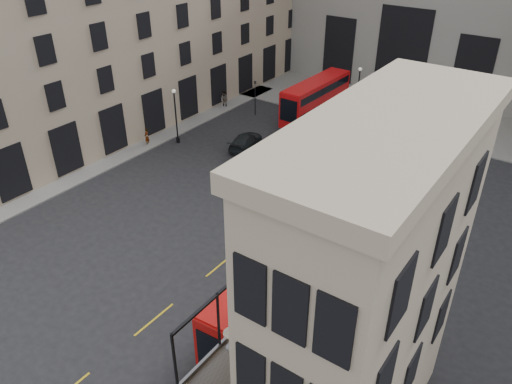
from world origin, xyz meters
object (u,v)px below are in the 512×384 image
Objects in this scene: bus_far at (316,97)px; car_a at (303,143)px; traffic_light_near at (285,198)px; cafe_chair_d at (337,278)px; car_c at (245,141)px; pedestrian_d at (482,148)px; bicycle at (277,229)px; car_b at (364,140)px; pedestrian_b at (308,103)px; pedestrian_c at (418,109)px; cafe_chair_b at (289,344)px; street_lamp_a at (176,119)px; cafe_chair_c at (321,314)px; traffic_light_far at (255,93)px; cafe_table_far at (309,264)px; cafe_table_near at (231,338)px; cafe_table_mid at (267,321)px; street_lamp_b at (357,95)px; pedestrian_a at (225,100)px; cyclist at (261,185)px; bus_near at (272,290)px.

bus_far is 2.49× the size of car_a.
traffic_light_near is 4.44× the size of cafe_chair_d.
car_c is 2.94× the size of pedestrian_d.
cafe_chair_d is (-0.40, -28.18, 4.08)m from pedestrian_d.
bus_far is at bearing 28.85° from bicycle.
car_b is 2.39× the size of pedestrian_b.
cafe_chair_b reaches higher than pedestrian_c.
cafe_chair_c is (24.60, -16.72, 2.48)m from street_lamp_a.
traffic_light_far is 31.85m from cafe_table_far.
cafe_table_mid is at bearing 70.27° from cafe_table_near.
street_lamp_b reaches higher than car_c.
street_lamp_a reaches higher than car_a.
cafe_table_mid is 0.81× the size of cafe_chair_d.
traffic_light_far reaches higher than pedestrian_a.
cyclist is (1.10, -19.41, -1.52)m from street_lamp_b.
bicycle is at bearing -89.79° from car_a.
bus_near is at bearing -64.84° from bus_far.
car_c is 19.95m from pedestrian_c.
traffic_light_near is at bearing 11.74° from bicycle.
traffic_light_far is 4.15× the size of cafe_chair_b.
cafe_table_mid reaches higher than bus_far.
cafe_chair_b is (1.84, -4.74, -0.18)m from cafe_table_far.
cyclist reaches higher than pedestrian_c.
pedestrian_a is at bearing -154.28° from street_lamp_b.
street_lamp_a is 0.50× the size of bus_near.
cafe_chair_b is at bearing 129.03° from pedestrian_d.
bus_near is (20.50, -14.31, -0.02)m from street_lamp_a.
pedestrian_b is 32.95m from cafe_table_far.
cafe_table_near is (5.92, -40.06, 4.31)m from pedestrian_c.
pedestrian_a is at bearing 129.16° from cafe_table_near.
cafe_table_far is at bearing 3.19° from bus_near.
car_a is at bearing 124.15° from cafe_chair_d.
street_lamp_b is at bearing -12.34° from cyclist.
cafe_chair_c reaches higher than pedestrian_b.
street_lamp_b is 2.71× the size of pedestrian_b.
traffic_light_far is 6.05m from pedestrian_b.
bus_near is at bearing -158.00° from cyclist.
cyclist is (6.16, -6.30, 0.21)m from car_c.
pedestrian_b is (-14.31, 28.43, -1.39)m from bus_near.
pedestrian_d is at bearing 86.06° from cafe_table_far.
traffic_light_far is 4.27m from pedestrian_a.
car_b is 5.49× the size of cafe_chair_d.
pedestrian_c is at bearing 49.55° from car_b.
cafe_table_near is 1.20× the size of cafe_table_mid.
traffic_light_near is 0.81× the size of car_b.
bus_near is at bearing -109.38° from car_b.
pedestrian_d is (24.48, 14.03, -1.61)m from street_lamp_a.
cyclist is 1.90× the size of cafe_chair_b.
car_c is at bearing 134.17° from cafe_table_far.
car_c is (3.94, -7.11, -1.76)m from traffic_light_far.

